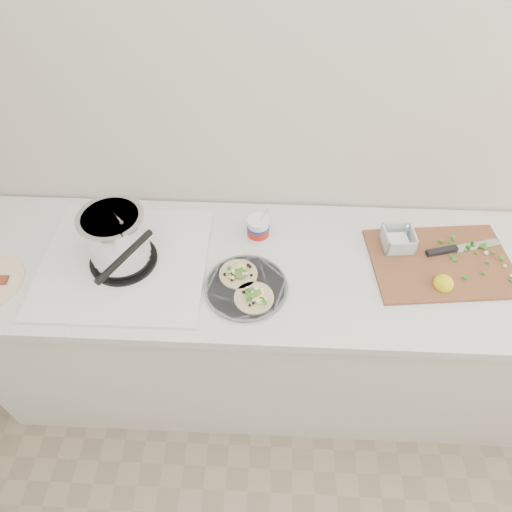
{
  "coord_description": "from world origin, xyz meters",
  "views": [
    {
      "loc": [
        -0.04,
        0.34,
        2.17
      ],
      "look_at": [
        -0.08,
        1.4,
        0.96
      ],
      "focal_mm": 32.0,
      "sensor_mm": 36.0,
      "label": 1
    }
  ],
  "objects_px": {
    "taco_plate": "(246,286)",
    "tub": "(259,227)",
    "cutboard": "(438,258)",
    "stove": "(119,246)"
  },
  "relations": [
    {
      "from": "stove",
      "to": "tub",
      "type": "bearing_deg",
      "value": 16.64
    },
    {
      "from": "taco_plate",
      "to": "cutboard",
      "type": "bearing_deg",
      "value": 12.95
    },
    {
      "from": "tub",
      "to": "cutboard",
      "type": "relative_size",
      "value": 0.36
    },
    {
      "from": "tub",
      "to": "cutboard",
      "type": "xyz_separation_m",
      "value": [
        0.66,
        -0.08,
        -0.04
      ]
    },
    {
      "from": "tub",
      "to": "cutboard",
      "type": "distance_m",
      "value": 0.66
    },
    {
      "from": "taco_plate",
      "to": "tub",
      "type": "distance_m",
      "value": 0.25
    },
    {
      "from": "tub",
      "to": "taco_plate",
      "type": "bearing_deg",
      "value": -98.18
    },
    {
      "from": "stove",
      "to": "cutboard",
      "type": "distance_m",
      "value": 1.14
    },
    {
      "from": "taco_plate",
      "to": "tub",
      "type": "relative_size",
      "value": 1.51
    },
    {
      "from": "tub",
      "to": "cutboard",
      "type": "bearing_deg",
      "value": -7.27
    }
  ]
}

